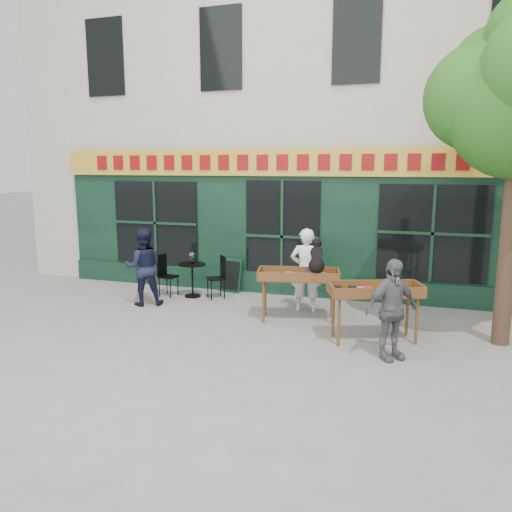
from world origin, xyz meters
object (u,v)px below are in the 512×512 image
object	(u,v)px
book_cart_right	(375,293)
man_right	(391,310)
dog	(317,255)
book_cart_center	(298,278)
bistro_table	(192,273)
man_left	(144,267)
woman	(306,270)

from	to	relation	value
book_cart_right	man_right	world-z (taller)	man_right
dog	book_cart_right	world-z (taller)	dog
book_cart_center	bistro_table	xyz separation A→B (m)	(-2.66, 0.95, -0.28)
bistro_table	dog	bearing A→B (deg)	-18.37
man_right	man_left	xyz separation A→B (m)	(-5.14, 1.55, 0.04)
book_cart_center	book_cart_right	world-z (taller)	same
book_cart_center	man_left	bearing A→B (deg)	167.28
book_cart_right	man_left	xyz separation A→B (m)	(-4.84, 0.80, -0.00)
book_cart_center	man_right	world-z (taller)	man_right
man_right	woman	bearing A→B (deg)	88.77
book_cart_right	man_right	xyz separation A→B (m)	(0.30, -0.75, -0.04)
bistro_table	book_cart_right	bearing A→B (deg)	-22.31
man_left	woman	bearing A→B (deg)	161.90
dog	book_cart_right	size ratio (longest dim) A/B	0.37
man_right	bistro_table	bearing A→B (deg)	110.24
man_left	book_cart_right	bearing A→B (deg)	142.38
book_cart_center	bistro_table	size ratio (longest dim) A/B	2.10
bistro_table	man_left	world-z (taller)	man_left
dog	book_cart_right	xyz separation A→B (m)	(1.13, -0.70, -0.47)
book_cart_center	man_left	world-z (taller)	man_left
man_right	man_left	size ratio (longest dim) A/B	0.95
bistro_table	book_cart_center	bearing A→B (deg)	-19.65
book_cart_center	man_right	size ratio (longest dim) A/B	1.02
dog	woman	world-z (taller)	woman
dog	woman	size ratio (longest dim) A/B	0.35
book_cart_center	bistro_table	world-z (taller)	book_cart_center
woman	man_left	bearing A→B (deg)	-1.73
book_cart_right	bistro_table	world-z (taller)	book_cart_right
woman	man_left	xyz separation A→B (m)	(-3.36, -0.60, -0.03)
dog	man_left	bearing A→B (deg)	166.59
dog	man_right	distance (m)	2.10
book_cart_center	dog	size ratio (longest dim) A/B	2.66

